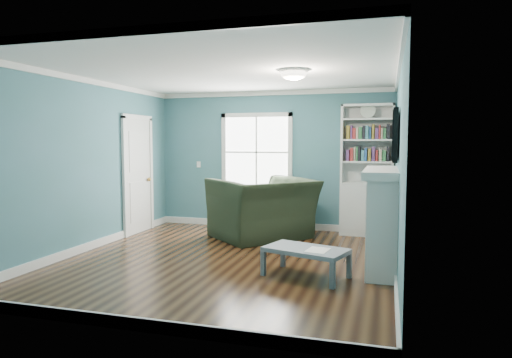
# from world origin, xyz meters

# --- Properties ---
(floor) EXTENTS (5.00, 5.00, 0.00)m
(floor) POSITION_xyz_m (0.00, 0.00, 0.00)
(floor) COLOR black
(floor) RESTS_ON ground
(room_walls) EXTENTS (5.00, 5.00, 5.00)m
(room_walls) POSITION_xyz_m (0.00, 0.00, 1.58)
(room_walls) COLOR #3A7074
(room_walls) RESTS_ON ground
(trim) EXTENTS (4.50, 5.00, 2.60)m
(trim) POSITION_xyz_m (0.00, 0.00, 1.24)
(trim) COLOR white
(trim) RESTS_ON ground
(window) EXTENTS (1.40, 0.06, 1.50)m
(window) POSITION_xyz_m (-0.30, 2.49, 1.45)
(window) COLOR white
(window) RESTS_ON room_walls
(bookshelf) EXTENTS (0.90, 0.35, 2.31)m
(bookshelf) POSITION_xyz_m (1.77, 2.30, 0.92)
(bookshelf) COLOR silver
(bookshelf) RESTS_ON ground
(fireplace) EXTENTS (0.44, 1.58, 1.30)m
(fireplace) POSITION_xyz_m (2.08, 0.20, 0.64)
(fireplace) COLOR black
(fireplace) RESTS_ON ground
(tv) EXTENTS (0.06, 1.10, 0.65)m
(tv) POSITION_xyz_m (2.20, 0.20, 1.72)
(tv) COLOR black
(tv) RESTS_ON fireplace
(door) EXTENTS (0.12, 0.98, 2.17)m
(door) POSITION_xyz_m (-2.22, 1.40, 1.07)
(door) COLOR silver
(door) RESTS_ON ground
(ceiling_fixture) EXTENTS (0.38, 0.38, 0.15)m
(ceiling_fixture) POSITION_xyz_m (0.90, 0.10, 2.55)
(ceiling_fixture) COLOR white
(ceiling_fixture) RESTS_ON room_walls
(light_switch) EXTENTS (0.08, 0.01, 0.12)m
(light_switch) POSITION_xyz_m (-1.50, 2.48, 1.20)
(light_switch) COLOR white
(light_switch) RESTS_ON room_walls
(recliner) EXTENTS (1.81, 1.84, 1.37)m
(recliner) POSITION_xyz_m (0.09, 1.54, 0.68)
(recliner) COLOR black
(recliner) RESTS_ON ground
(coffee_table) EXTENTS (1.10, 0.81, 0.36)m
(coffee_table) POSITION_xyz_m (1.18, -0.48, 0.31)
(coffee_table) COLOR #545E65
(coffee_table) RESTS_ON ground
(paper_sheet) EXTENTS (0.29, 0.35, 0.00)m
(paper_sheet) POSITION_xyz_m (1.34, -0.56, 0.36)
(paper_sheet) COLOR white
(paper_sheet) RESTS_ON coffee_table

